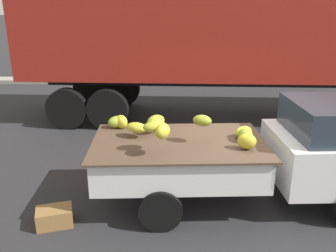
# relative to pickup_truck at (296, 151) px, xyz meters

# --- Properties ---
(ground) EXTENTS (220.00, 220.00, 0.00)m
(ground) POSITION_rel_pickup_truck_xyz_m (-0.72, 0.19, -0.88)
(ground) COLOR #28282B
(curb_strip) EXTENTS (80.00, 0.80, 0.16)m
(curb_strip) POSITION_rel_pickup_truck_xyz_m (-0.72, 9.25, -0.80)
(curb_strip) COLOR gray
(curb_strip) RESTS_ON ground
(pickup_truck) EXTENTS (4.96, 2.07, 1.70)m
(pickup_truck) POSITION_rel_pickup_truck_xyz_m (0.00, 0.00, 0.00)
(pickup_truck) COLOR white
(pickup_truck) RESTS_ON ground
(semi_trailer) EXTENTS (12.02, 2.71, 3.95)m
(semi_trailer) POSITION_rel_pickup_truck_xyz_m (-0.28, 4.66, 1.66)
(semi_trailer) COLOR maroon
(semi_trailer) RESTS_ON ground
(fallen_banana_bunch_near_tailgate) EXTENTS (0.43, 0.39, 0.17)m
(fallen_banana_bunch_near_tailgate) POSITION_rel_pickup_truck_xyz_m (-3.74, -0.84, -0.79)
(fallen_banana_bunch_near_tailgate) COLOR olive
(fallen_banana_bunch_near_tailgate) RESTS_ON ground
(produce_crate) EXTENTS (0.61, 0.51, 0.27)m
(produce_crate) POSITION_rel_pickup_truck_xyz_m (-3.74, -0.91, -0.74)
(produce_crate) COLOR olive
(produce_crate) RESTS_ON ground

